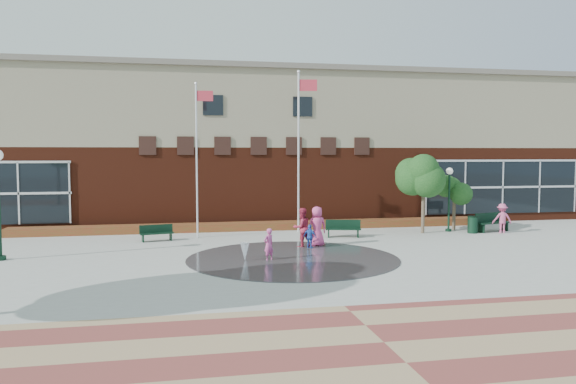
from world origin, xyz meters
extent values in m
plane|color=#666056|center=(0.00, 0.00, 0.00)|extent=(120.00, 120.00, 0.00)
cube|color=#A8A8A0|center=(0.00, 4.00, 0.00)|extent=(46.00, 18.00, 0.01)
cube|color=brown|center=(0.00, -7.00, 0.00)|extent=(46.00, 6.00, 0.01)
cylinder|color=#383A3D|center=(0.00, 3.00, 0.00)|extent=(8.40, 8.40, 0.01)
cube|color=#521E10|center=(0.00, 17.50, 2.25)|extent=(44.00, 10.00, 4.50)
cube|color=gray|center=(0.00, 17.50, 6.75)|extent=(44.00, 10.00, 4.50)
cube|color=slate|center=(0.00, 17.50, 9.05)|extent=(44.40, 10.40, 0.30)
cube|color=black|center=(15.00, 12.48, 2.11)|extent=(10.00, 0.12, 3.19)
cube|color=black|center=(-2.50, 12.48, 6.79)|extent=(1.10, 0.10, 1.10)
cube|color=black|center=(2.50, 12.48, 6.79)|extent=(1.10, 0.10, 1.10)
cube|color=#A91419|center=(0.00, 11.60, 0.00)|extent=(26.00, 1.20, 0.40)
cylinder|color=white|center=(-3.51, 9.37, 3.76)|extent=(0.09, 0.09, 7.52)
sphere|color=white|center=(-3.51, 9.37, 7.57)|extent=(0.15, 0.15, 0.15)
cube|color=#BF2E3F|center=(-3.10, 9.33, 6.97)|extent=(0.82, 0.11, 0.50)
cylinder|color=white|center=(1.78, 10.21, 4.17)|extent=(0.11, 0.11, 8.34)
sphere|color=white|center=(1.78, 10.21, 8.40)|extent=(0.17, 0.17, 0.17)
cube|color=#BF2E3F|center=(2.25, 10.12, 7.70)|extent=(0.95, 0.19, 0.59)
cylinder|color=black|center=(-11.27, 4.92, 0.09)|extent=(0.41, 0.41, 0.18)
cylinder|color=black|center=(9.72, 8.99, 1.54)|extent=(0.11, 0.11, 3.08)
cylinder|color=black|center=(9.72, 8.99, 0.07)|extent=(0.33, 0.33, 0.14)
sphere|color=white|center=(9.72, 8.99, 3.24)|extent=(0.36, 0.36, 0.36)
cube|color=black|center=(-5.44, 8.57, 0.39)|extent=(1.62, 0.76, 0.05)
cube|color=black|center=(-5.48, 8.75, 0.59)|extent=(1.54, 0.38, 0.39)
cube|color=black|center=(3.59, 8.04, 0.43)|extent=(1.80, 0.89, 0.06)
cube|color=black|center=(3.64, 8.25, 0.66)|extent=(1.70, 0.46, 0.43)
cube|color=black|center=(11.96, 8.42, 0.50)|extent=(2.09, 1.07, 0.07)
cube|color=black|center=(11.90, 8.66, 0.76)|extent=(1.96, 0.58, 0.50)
cylinder|color=black|center=(10.65, 8.16, 0.43)|extent=(0.52, 0.52, 0.87)
cylinder|color=black|center=(10.65, 8.16, 0.88)|extent=(0.55, 0.55, 0.05)
cylinder|color=#493C2E|center=(8.09, 8.67, 1.28)|extent=(0.17, 0.17, 2.55)
cylinder|color=#493C2E|center=(10.27, 9.46, 1.00)|extent=(0.17, 0.17, 2.00)
cone|color=white|center=(-1.93, 2.83, 0.00)|extent=(0.37, 0.37, 0.71)
cone|color=white|center=(-1.83, 3.44, 0.00)|extent=(0.22, 0.22, 0.50)
imported|color=#D64F9C|center=(-0.99, 2.87, 0.64)|extent=(0.55, 0.52, 1.27)
imported|color=#BB2B48|center=(0.96, 5.70, 0.88)|extent=(1.03, 0.92, 1.76)
imported|color=#DC4688|center=(1.67, 5.74, 0.90)|extent=(0.96, 0.70, 1.81)
imported|color=blue|center=(1.21, 5.18, 0.54)|extent=(0.64, 0.62, 1.08)
imported|color=#CC5184|center=(12.18, 7.91, 0.78)|extent=(1.09, 0.75, 1.56)
camera|label=1|loc=(-4.42, -18.50, 4.20)|focal=35.00mm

